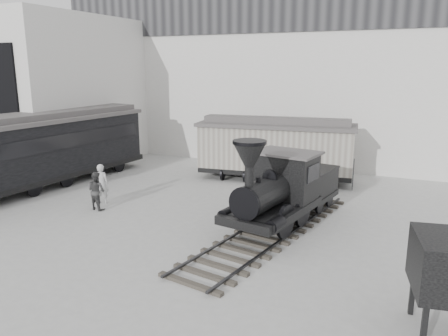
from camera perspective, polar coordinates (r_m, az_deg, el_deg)
The scene contains 8 objects.
ground at distance 14.76m, azimuth -4.25°, elevation -11.26°, with size 90.00×90.00×0.00m, color #9E9E9B.
north_wall at distance 27.53m, azimuth 10.94°, elevation 11.85°, with size 34.00×2.51×11.00m.
west_pavilion at distance 30.26m, azimuth -19.91°, elevation 9.40°, with size 7.00×12.11×9.00m.
locomotive at distance 16.88m, azimuth 7.49°, elevation -3.29°, with size 3.93×10.52×3.64m.
boxcar at distance 23.70m, azimuth 6.73°, elevation 2.67°, with size 8.66×3.72×3.44m.
passenger_coach at distance 24.03m, azimuth -22.63°, elevation 2.27°, with size 4.02×13.46×3.55m.
visitor_a at distance 20.43m, azimuth -15.74°, elevation -2.00°, with size 0.67×0.44×1.83m, color silver.
visitor_b at distance 19.66m, azimuth -16.34°, elevation -2.85°, with size 0.82×0.64×1.68m, color #3B3B3B.
Camera 1 is at (6.51, -11.76, 6.11)m, focal length 35.00 mm.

